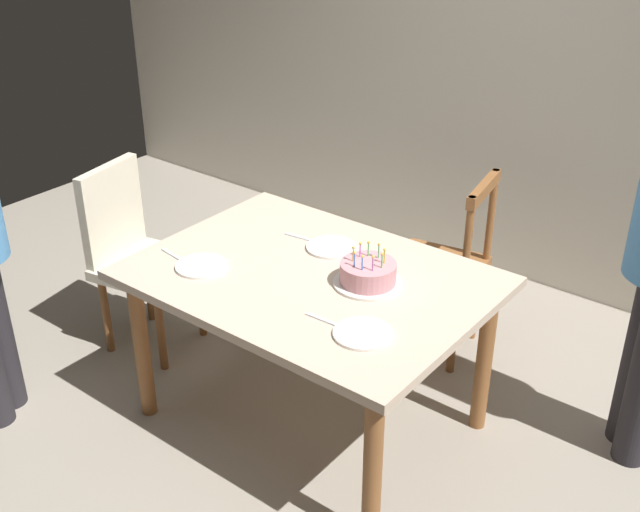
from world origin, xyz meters
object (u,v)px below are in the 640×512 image
plate_near_guest (363,333)px  plate_far_side (331,247)px  plate_near_celebrant (202,266)px  chair_spindle_back (442,269)px  dining_table (311,293)px  chair_upholstered (134,248)px  birthday_cake (368,274)px

plate_near_guest → plate_far_side: bearing=136.9°
plate_near_celebrant → chair_spindle_back: 1.25m
plate_near_celebrant → plate_near_guest: 0.82m
dining_table → plate_far_side: (-0.07, 0.23, 0.10)m
plate_near_celebrant → plate_far_side: bearing=55.6°
plate_far_side → plate_near_guest: 0.69m
dining_table → chair_upholstered: 1.11m
plate_near_celebrant → chair_upholstered: 0.77m
plate_near_guest → plate_near_celebrant: bearing=180.0°
plate_near_celebrant → plate_near_guest: (0.82, 0.00, 0.00)m
dining_table → chair_spindle_back: bearing=79.9°
birthday_cake → plate_near_guest: birthday_cake is taller
chair_upholstered → birthday_cake: bearing=4.7°
dining_table → plate_near_guest: 0.50m
plate_near_guest → chair_upholstered: (-1.53, 0.20, -0.22)m
dining_table → plate_far_side: 0.26m
chair_spindle_back → chair_upholstered: size_ratio=1.00×
chair_spindle_back → chair_upholstered: (-1.25, -0.88, 0.07)m
plate_far_side → plate_near_guest: same height
chair_spindle_back → plate_near_celebrant: bearing=-116.7°
plate_far_side → chair_spindle_back: (0.22, 0.61, -0.30)m
chair_spindle_back → chair_upholstered: same height
birthday_cake → plate_far_side: birthday_cake is taller
birthday_cake → plate_near_celebrant: bearing=-153.6°
plate_far_side → plate_near_guest: bearing=-43.1°
plate_far_side → plate_near_guest: (0.50, -0.47, 0.00)m
plate_near_celebrant → chair_spindle_back: size_ratio=0.23×
dining_table → birthday_cake: bearing=18.2°
birthday_cake → dining_table: bearing=-161.8°
dining_table → chair_upholstered: size_ratio=1.51×
plate_near_celebrant → plate_far_side: 0.57m
birthday_cake → plate_far_side: bearing=152.6°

